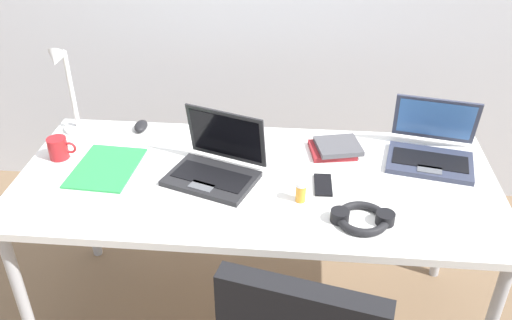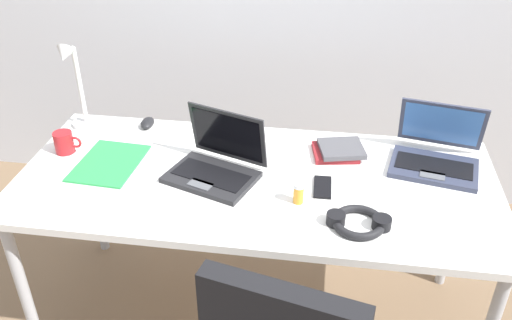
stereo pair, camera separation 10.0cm
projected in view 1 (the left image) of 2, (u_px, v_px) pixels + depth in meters
name	position (u px, v px, depth m)	size (l,w,h in m)	color
ground_plane	(256.00, 315.00, 2.46)	(12.00, 12.00, 0.00)	#7A6047
desk	(256.00, 190.00, 2.09)	(1.80, 0.80, 0.74)	white
desk_lamp	(68.00, 91.00, 2.25)	(0.12, 0.18, 0.40)	white
laptop_mid_desk	(216.00, 165.00, 2.05)	(0.39, 0.35, 0.24)	#232326
laptop_by_keyboard	(432.00, 149.00, 2.16)	(0.38, 0.36, 0.23)	#33384C
computer_mouse	(141.00, 126.00, 2.38)	(0.06, 0.10, 0.03)	black
cell_phone	(323.00, 185.00, 2.02)	(0.06, 0.14, 0.01)	black
headphones	(362.00, 218.00, 1.83)	(0.21, 0.18, 0.04)	black
pill_bottle	(301.00, 191.00, 1.92)	(0.04, 0.04, 0.08)	gold
book_stack	(335.00, 148.00, 2.21)	(0.22, 0.19, 0.04)	maroon
paper_folder_back_right	(106.00, 168.00, 2.12)	(0.23, 0.31, 0.01)	green
coffee_mug	(59.00, 148.00, 2.16)	(0.11, 0.08, 0.09)	#B21E23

